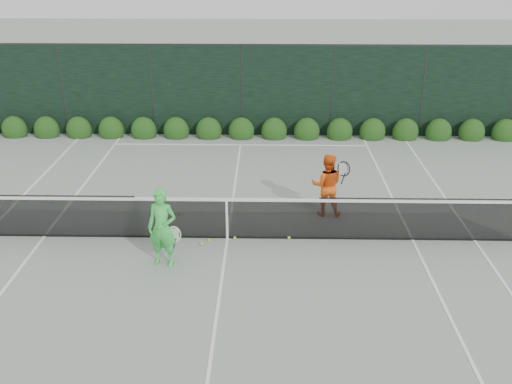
{
  "coord_description": "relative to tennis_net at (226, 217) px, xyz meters",
  "views": [
    {
      "loc": [
        0.87,
        -11.22,
        6.05
      ],
      "look_at": [
        0.63,
        0.3,
        1.0
      ],
      "focal_mm": 40.0,
      "sensor_mm": 36.0,
      "label": 1
    }
  ],
  "objects": [
    {
      "name": "hedge_row",
      "position": [
        0.02,
        7.15,
        -0.3
      ],
      "size": [
        31.66,
        0.65,
        0.94
      ],
      "color": "#153D10",
      "rests_on": "ground"
    },
    {
      "name": "player_woman",
      "position": [
        -1.19,
        -1.13,
        0.3
      ],
      "size": [
        0.69,
        0.52,
        1.66
      ],
      "rotation": [
        0.0,
        0.0,
        -0.23
      ],
      "color": "#3CCF4C",
      "rests_on": "ground"
    },
    {
      "name": "ground",
      "position": [
        0.02,
        0.0,
        -0.53
      ],
      "size": [
        80.0,
        80.0,
        0.0
      ],
      "primitive_type": "plane",
      "color": "gray",
      "rests_on": "ground"
    },
    {
      "name": "court_lines",
      "position": [
        0.02,
        0.0,
        -0.53
      ],
      "size": [
        11.03,
        23.83,
        0.01
      ],
      "color": "white",
      "rests_on": "ground"
    },
    {
      "name": "tennis_balls",
      "position": [
        -0.1,
        0.12,
        -0.5
      ],
      "size": [
        2.69,
        1.56,
        0.07
      ],
      "color": "#C4E232",
      "rests_on": "ground"
    },
    {
      "name": "windscreen_fence",
      "position": [
        0.02,
        -2.71,
        0.98
      ],
      "size": [
        32.0,
        21.07,
        3.06
      ],
      "color": "black",
      "rests_on": "ground"
    },
    {
      "name": "tennis_net",
      "position": [
        0.0,
        0.0,
        0.0
      ],
      "size": [
        12.9,
        0.1,
        1.07
      ],
      "color": "black",
      "rests_on": "ground"
    },
    {
      "name": "player_man",
      "position": [
        2.32,
        1.28,
        0.24
      ],
      "size": [
        0.89,
        0.64,
        1.54
      ],
      "rotation": [
        0.0,
        0.0,
        3.06
      ],
      "color": "#F75F14",
      "rests_on": "ground"
    }
  ]
}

